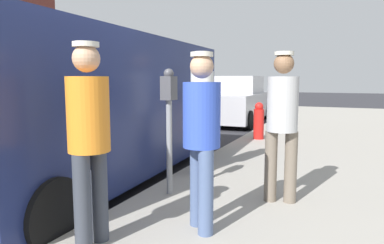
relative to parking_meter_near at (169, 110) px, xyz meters
The scene contains 9 objects.
ground_plane 2.05m from the parking_meter_near, 143.86° to the right, with size 80.00×80.00×0.00m, color #2D2D33.
parking_meter_near is the anchor object (origin of this frame).
pedestrian_in_white 1.10m from the parking_meter_near, 91.02° to the left, with size 0.34×0.36×1.80m.
pedestrian_in_blue 1.10m from the parking_meter_near, 47.12° to the right, with size 0.34×0.34×1.63m.
pedestrian_in_gray 1.31m from the parking_meter_near, 11.39° to the left, with size 0.36×0.34×1.70m.
pedestrian_in_orange 1.47m from the parking_meter_near, 88.96° to the right, with size 0.34×0.36×1.69m.
parked_van 1.60m from the parking_meter_near, 159.57° to the left, with size 2.30×5.27×2.15m.
parked_sedan_ahead 8.50m from the parking_meter_near, 101.32° to the left, with size 2.07×4.46×1.65m.
fire_hydrant 4.40m from the parking_meter_near, 88.69° to the left, with size 0.24×0.24×0.86m.
Camera 1 is at (3.27, -2.71, 1.55)m, focal length 32.71 mm.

